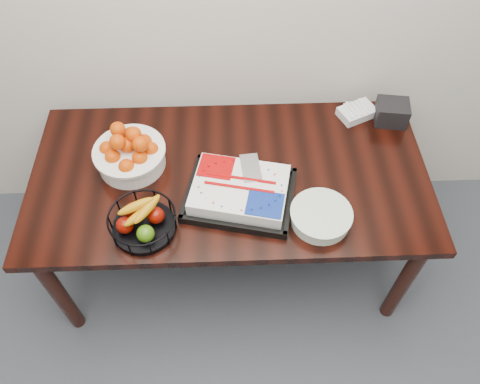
{
  "coord_description": "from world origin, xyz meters",
  "views": [
    {
      "loc": [
        -0.0,
        0.66,
        2.39
      ],
      "look_at": [
        0.04,
        1.83,
        0.83
      ],
      "focal_mm": 35.0,
      "sensor_mm": 36.0,
      "label": 1
    }
  ],
  "objects_px": {
    "napkin_box": "(392,112)",
    "fruit_basket": "(142,221)",
    "table": "(230,185)",
    "tangerine_bowl": "(129,151)",
    "cake_tray": "(240,192)",
    "plate_stack": "(321,217)"
  },
  "relations": [
    {
      "from": "napkin_box",
      "to": "fruit_basket",
      "type": "bearing_deg",
      "value": -152.73
    },
    {
      "from": "table",
      "to": "napkin_box",
      "type": "distance_m",
      "value": 0.87
    },
    {
      "from": "cake_tray",
      "to": "fruit_basket",
      "type": "bearing_deg",
      "value": -159.66
    },
    {
      "from": "tangerine_bowl",
      "to": "fruit_basket",
      "type": "height_order",
      "value": "tangerine_bowl"
    },
    {
      "from": "fruit_basket",
      "to": "plate_stack",
      "type": "height_order",
      "value": "fruit_basket"
    },
    {
      "from": "cake_tray",
      "to": "fruit_basket",
      "type": "xyz_separation_m",
      "value": [
        -0.4,
        -0.15,
        0.02
      ]
    },
    {
      "from": "table",
      "to": "plate_stack",
      "type": "xyz_separation_m",
      "value": [
        0.37,
        -0.27,
        0.12
      ]
    },
    {
      "from": "table",
      "to": "plate_stack",
      "type": "bearing_deg",
      "value": -36.23
    },
    {
      "from": "fruit_basket",
      "to": "napkin_box",
      "type": "height_order",
      "value": "fruit_basket"
    },
    {
      "from": "plate_stack",
      "to": "table",
      "type": "bearing_deg",
      "value": 143.77
    },
    {
      "from": "table",
      "to": "plate_stack",
      "type": "height_order",
      "value": "plate_stack"
    },
    {
      "from": "plate_stack",
      "to": "napkin_box",
      "type": "relative_size",
      "value": 1.71
    },
    {
      "from": "cake_tray",
      "to": "plate_stack",
      "type": "height_order",
      "value": "cake_tray"
    },
    {
      "from": "tangerine_bowl",
      "to": "fruit_basket",
      "type": "xyz_separation_m",
      "value": [
        0.09,
        -0.36,
        -0.03
      ]
    },
    {
      "from": "table",
      "to": "cake_tray",
      "type": "relative_size",
      "value": 3.44
    },
    {
      "from": "table",
      "to": "cake_tray",
      "type": "xyz_separation_m",
      "value": [
        0.04,
        -0.14,
        0.13
      ]
    },
    {
      "from": "tangerine_bowl",
      "to": "cake_tray",
      "type": "bearing_deg",
      "value": -23.26
    },
    {
      "from": "fruit_basket",
      "to": "napkin_box",
      "type": "xyz_separation_m",
      "value": [
        1.16,
        0.6,
        -0.01
      ]
    },
    {
      "from": "table",
      "to": "tangerine_bowl",
      "type": "bearing_deg",
      "value": 171.13
    },
    {
      "from": "table",
      "to": "fruit_basket",
      "type": "bearing_deg",
      "value": -141.22
    },
    {
      "from": "tangerine_bowl",
      "to": "fruit_basket",
      "type": "distance_m",
      "value": 0.37
    },
    {
      "from": "cake_tray",
      "to": "plate_stack",
      "type": "xyz_separation_m",
      "value": [
        0.33,
        -0.13,
        -0.01
      ]
    }
  ]
}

